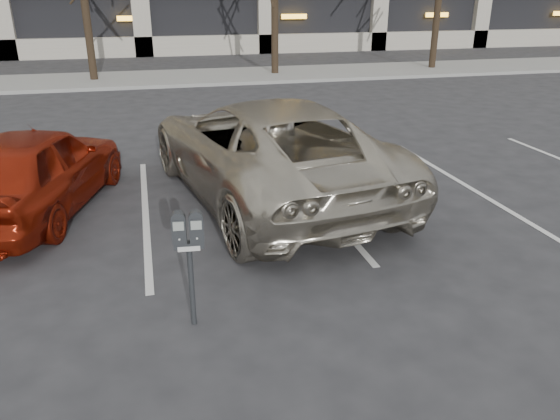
{
  "coord_description": "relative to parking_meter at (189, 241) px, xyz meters",
  "views": [
    {
      "loc": [
        -1.27,
        -5.93,
        3.27
      ],
      "look_at": [
        0.03,
        -0.74,
        1.1
      ],
      "focal_mm": 35.0,
      "sensor_mm": 36.0,
      "label": 1
    }
  ],
  "objects": [
    {
      "name": "ground",
      "position": [
        0.96,
        0.99,
        -0.96
      ],
      "size": [
        140.0,
        140.0,
        0.0
      ],
      "primitive_type": "plane",
      "color": "#28282B",
      "rests_on": "ground"
    },
    {
      "name": "suv_silver",
      "position": [
        1.61,
        3.58,
        -0.13
      ],
      "size": [
        3.7,
        6.31,
        1.65
      ],
      "rotation": [
        0.0,
        0.0,
        3.31
      ],
      "color": "#BBB39F",
      "rests_on": "ground"
    },
    {
      "name": "parking_meter",
      "position": [
        0.0,
        0.0,
        0.0
      ],
      "size": [
        0.33,
        0.15,
        1.25
      ],
      "rotation": [
        0.0,
        0.0,
        -0.1
      ],
      "color": "black",
      "rests_on": "ground"
    },
    {
      "name": "car_red",
      "position": [
        -2.04,
        3.71,
        -0.26
      ],
      "size": [
        2.72,
        4.39,
        1.39
      ],
      "primitive_type": "imported",
      "rotation": [
        0.0,
        0.0,
        2.86
      ],
      "color": "maroon",
      "rests_on": "ground"
    },
    {
      "name": "sidewalk",
      "position": [
        0.96,
        16.99,
        -0.9
      ],
      "size": [
        80.0,
        4.0,
        0.12
      ],
      "primitive_type": "cube",
      "color": "gray",
      "rests_on": "ground"
    },
    {
      "name": "stall_lines",
      "position": [
        -0.44,
        3.29,
        -0.95
      ],
      "size": [
        16.9,
        5.2,
        0.0
      ],
      "color": "silver",
      "rests_on": "ground"
    }
  ]
}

